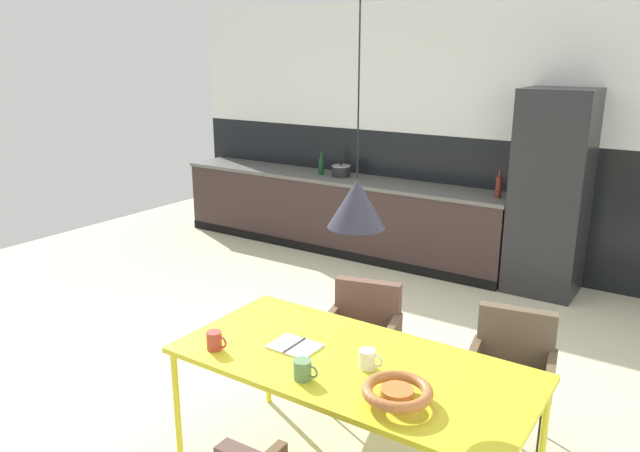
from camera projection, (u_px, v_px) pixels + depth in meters
The scene contains 17 objects.
ground_plane at pixel (301, 388), 4.33m from camera, with size 9.70×9.70×0.00m, color beige.
back_wall_splashback_dark at pixel (470, 202), 6.70m from camera, with size 7.46×0.12×1.42m, color black.
back_wall_panel_upper at pixel (479, 69), 6.31m from camera, with size 7.46×0.12×1.42m, color silver.
kitchen_counter at pixel (336, 213), 7.29m from camera, with size 4.18×0.63×0.89m.
refrigerator_column at pixel (550, 193), 5.84m from camera, with size 0.66×0.60×1.98m, color #232326.
dining_table at pixel (352, 368), 3.16m from camera, with size 1.86×0.89×0.76m.
armchair_corner_seat at pixel (512, 362), 3.64m from camera, with size 0.55×0.54×0.81m.
armchair_head_of_table at pixel (363, 326), 4.13m from camera, with size 0.58×0.57×0.79m.
fruit_bowl at pixel (397, 392), 2.75m from camera, with size 0.33×0.33×0.09m.
open_book at pixel (295, 346), 3.29m from camera, with size 0.26×0.20×0.02m.
mug_wide_latte at pixel (215, 341), 3.26m from camera, with size 0.13×0.08×0.10m.
mug_short_terracotta at pixel (303, 370), 2.96m from camera, with size 0.14×0.09×0.10m.
mug_dark_espresso at pixel (368, 359), 3.06m from camera, with size 0.13×0.09×0.10m.
cooking_pot at pixel (341, 171), 7.15m from camera, with size 0.22×0.22×0.15m.
bottle_spice_small at pixel (499, 187), 6.09m from camera, with size 0.06×0.06×0.28m.
bottle_oil_tall at pixel (321, 165), 7.25m from camera, with size 0.07×0.07×0.27m.
pendant_lamp_over_table_near at pixel (357, 203), 2.93m from camera, with size 0.28×0.28×1.31m.
Camera 1 is at (2.25, -3.12, 2.29)m, focal length 34.26 mm.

